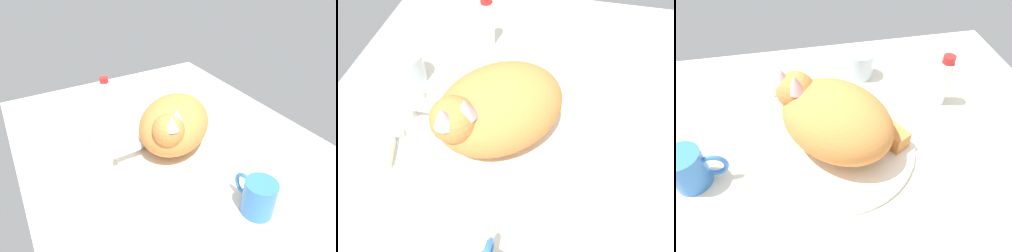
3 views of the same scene
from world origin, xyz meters
TOP-DOWN VIEW (x-y plane):
  - ground_plane at (0.00, 0.00)cm, footprint 110.00×82.50cm
  - sink_basin at (0.00, 0.00)cm, footprint 34.29×34.29cm
  - faucet at (0.00, 18.94)cm, footprint 13.97×11.56cm
  - cat at (-0.40, 0.66)cm, footprint 30.50×30.94cm
  - coffee_mug at (-29.43, -3.68)cm, footprint 11.27×7.20cm
  - rinse_cup at (11.00, 24.20)cm, footprint 6.87×6.87cm
  - soap_dish at (-10.83, 20.84)cm, footprint 9.00×6.40cm
  - soap_bar at (-10.83, 20.84)cm, footprint 7.13×5.77cm
  - toothpaste_bottle at (27.87, 9.77)cm, footprint 3.46×3.46cm

SIDE VIEW (x-z plane):
  - ground_plane at x=0.00cm, z-range -3.00..0.00cm
  - sink_basin at x=0.00cm, z-range 0.00..1.09cm
  - soap_dish at x=-10.83cm, z-range 0.00..1.20cm
  - soap_bar at x=-10.83cm, z-range 1.20..3.74cm
  - faucet at x=0.00cm, z-range -0.27..5.64cm
  - rinse_cup at x=11.00cm, z-range 0.00..7.20cm
  - coffee_mug at x=-29.43cm, z-range 0.00..8.46cm
  - toothpaste_bottle at x=27.87cm, z-range -0.46..13.11cm
  - cat at x=-0.40cm, z-range 0.29..16.64cm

